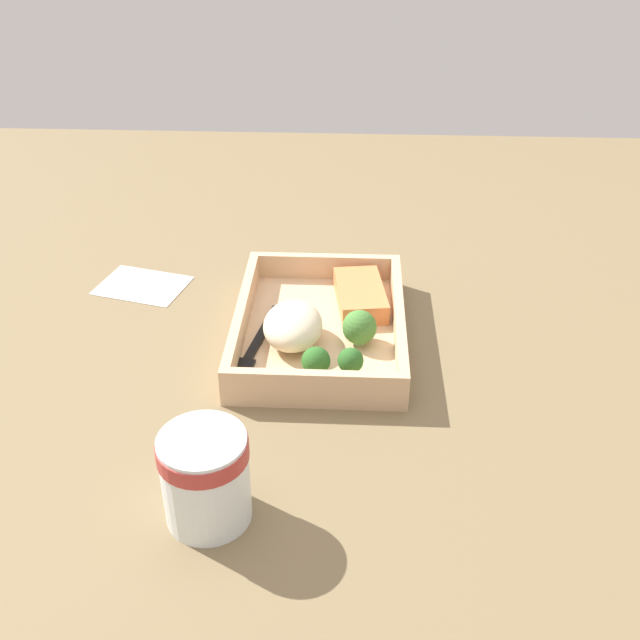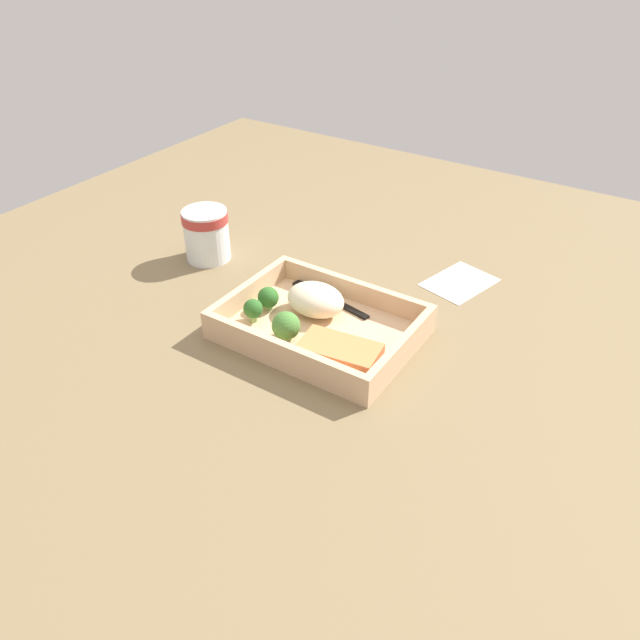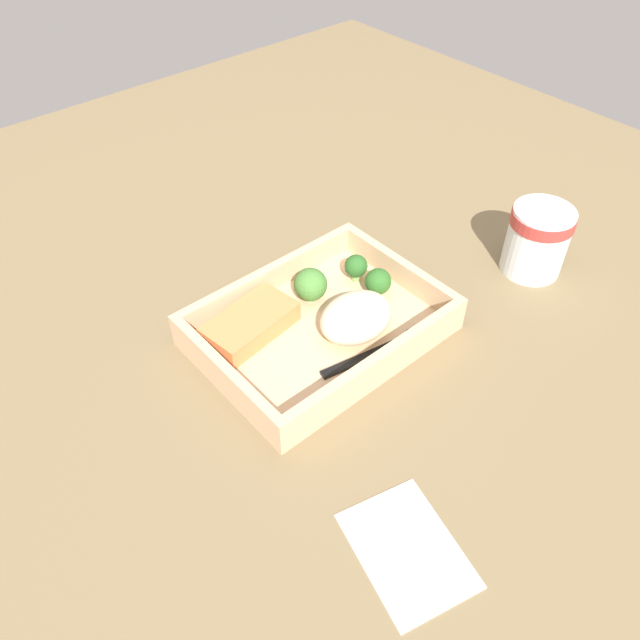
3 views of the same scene
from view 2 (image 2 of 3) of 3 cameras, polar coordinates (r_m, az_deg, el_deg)
The scene contains 11 objects.
ground_plane at distance 96.75cm, azimuth -0.00°, elevation -1.80°, with size 160.00×160.00×2.00cm, color brown.
takeout_tray at distance 95.80cm, azimuth -0.00°, elevation -1.03°, with size 28.85×21.14×1.20cm, color tan.
tray_rim at distance 94.45cm, azimuth -0.00°, elevation 0.12°, with size 28.85×21.14×3.49cm.
salmon_fillet at distance 88.34cm, azimuth 1.81°, elevation -3.01°, with size 11.35×6.08×2.69cm, color #EB8048.
mashed_potatoes at distance 97.63cm, azimuth -0.40°, elevation 1.88°, with size 9.50×7.33×4.85cm, color beige.
broccoli_floret_1 at distance 96.37cm, azimuth -6.14°, elevation 0.99°, with size 3.04×3.04×3.80cm.
broccoli_floret_2 at distance 92.07cm, azimuth -3.12°, elevation -0.55°, with size 4.28×4.28×4.50cm.
broccoli_floret_3 at distance 98.75cm, azimuth -4.92°, elevation 1.92°, with size 3.39×3.39×3.85cm.
fork at distance 102.50cm, azimuth 0.53°, elevation 2.17°, with size 15.82×4.66×0.44cm.
paper_cup at distance 115.99cm, azimuth -10.35°, elevation 7.91°, with size 8.34×8.34×9.51cm.
receipt_slip at distance 111.55cm, azimuth 12.65°, elevation 3.40°, with size 8.86×12.12×0.24cm, color white.
Camera 2 is at (-42.46, 65.11, 56.60)cm, focal length 35.00 mm.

